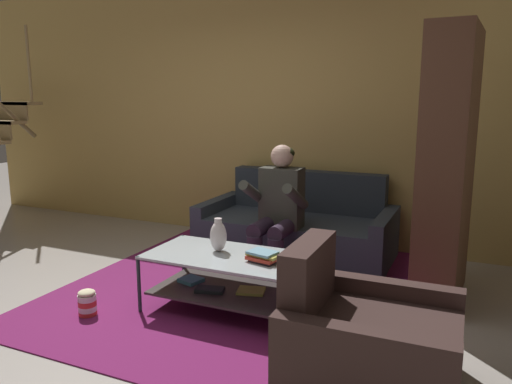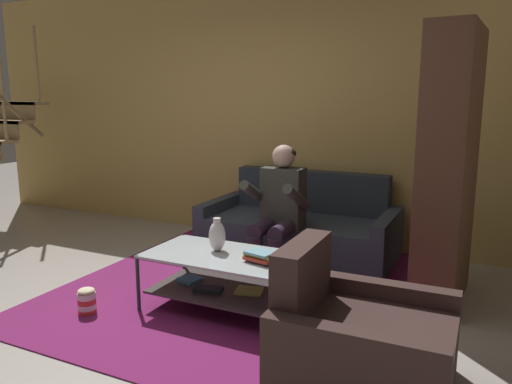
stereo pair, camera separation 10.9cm
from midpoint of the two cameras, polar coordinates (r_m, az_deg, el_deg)
name	(u,v)px [view 2 (the right image)]	position (r m, az deg, el deg)	size (l,w,h in m)	color
ground	(138,317)	(3.89, -12.51, -13.80)	(16.80, 16.80, 0.00)	#A69E96
back_partition	(274,110)	(5.66, 2.64, 9.31)	(8.40, 0.12, 2.90)	tan
couch	(300,229)	(5.13, 5.64, -4.28)	(1.91, 0.94, 0.83)	#313943
person_seated_center	(279,205)	(4.54, 3.29, -1.52)	(0.50, 0.58, 1.17)	#2F2132
coffee_table	(224,273)	(3.82, -2.87, -9.27)	(1.18, 0.64, 0.44)	#ADB8BE
area_rug	(262,282)	(4.44, 1.36, -10.27)	(3.00, 3.45, 0.01)	#6F1B51
vase	(217,236)	(3.82, -3.65, -4.99)	(0.13, 0.13, 0.26)	silver
book_stack	(261,256)	(3.60, 1.47, -7.37)	(0.26, 0.20, 0.08)	#2E252D
bookshelf	(453,192)	(4.20, 22.29, -0.02)	(0.38, 0.94, 2.12)	#4F3121
armchair	(359,344)	(2.95, 12.76, -16.58)	(0.93, 0.83, 0.80)	#392623
popcorn_tub	(87,301)	(4.00, -18.02, -11.77)	(0.13, 0.13, 0.21)	red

